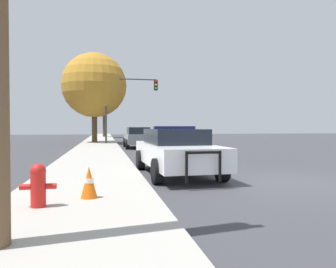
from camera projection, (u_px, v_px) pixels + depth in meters
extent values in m
plane|color=#3D3D42|center=(279.00, 182.00, 8.91)|extent=(110.00, 110.00, 0.00)
cube|color=#ADA89E|center=(86.00, 186.00, 7.93)|extent=(3.00, 110.00, 0.13)
cube|color=white|center=(176.00, 154.00, 10.21)|extent=(2.04, 4.87, 0.63)
cube|color=black|center=(174.00, 136.00, 10.43)|extent=(1.69, 2.56, 0.47)
cylinder|color=black|center=(222.00, 169.00, 8.98)|extent=(0.27, 0.69, 0.68)
cylinder|color=black|center=(157.00, 171.00, 8.56)|extent=(0.27, 0.69, 0.68)
cylinder|color=black|center=(190.00, 159.00, 11.88)|extent=(0.27, 0.69, 0.68)
cylinder|color=black|center=(140.00, 160.00, 11.46)|extent=(0.27, 0.69, 0.68)
cylinder|color=black|center=(220.00, 166.00, 7.86)|extent=(0.07, 0.07, 0.75)
cylinder|color=black|center=(187.00, 167.00, 7.67)|extent=(0.07, 0.07, 0.75)
cylinder|color=black|center=(203.00, 152.00, 7.75)|extent=(0.89, 0.10, 0.07)
cube|color=navy|center=(174.00, 128.00, 10.43)|extent=(1.35, 0.25, 0.09)
cube|color=navy|center=(205.00, 152.00, 10.43)|extent=(0.14, 3.46, 0.18)
cylinder|color=red|center=(38.00, 190.00, 5.63)|extent=(0.25, 0.25, 0.59)
sphere|color=red|center=(38.00, 171.00, 5.62)|extent=(0.26, 0.26, 0.26)
cylinder|color=red|center=(25.00, 187.00, 5.59)|extent=(0.18, 0.10, 0.10)
cylinder|color=red|center=(51.00, 186.00, 5.67)|extent=(0.18, 0.10, 0.10)
cylinder|color=#424247|center=(106.00, 110.00, 27.12)|extent=(0.16, 0.16, 5.51)
cylinder|color=#424247|center=(131.00, 79.00, 27.46)|extent=(4.19, 0.11, 0.11)
cube|color=black|center=(156.00, 85.00, 27.87)|extent=(0.30, 0.24, 0.90)
sphere|color=red|center=(156.00, 81.00, 27.74)|extent=(0.20, 0.20, 0.20)
sphere|color=orange|center=(156.00, 85.00, 27.74)|extent=(0.20, 0.20, 0.20)
sphere|color=green|center=(156.00, 88.00, 27.75)|extent=(0.20, 0.20, 0.20)
cube|color=slate|center=(138.00, 139.00, 23.00)|extent=(1.67, 4.14, 0.66)
cube|color=black|center=(138.00, 131.00, 22.78)|extent=(1.44, 2.15, 0.47)
cylinder|color=black|center=(125.00, 142.00, 24.10)|extent=(0.24, 0.66, 0.66)
cylinder|color=black|center=(147.00, 142.00, 24.42)|extent=(0.24, 0.66, 0.66)
cylinder|color=black|center=(127.00, 144.00, 21.59)|extent=(0.24, 0.66, 0.66)
cylinder|color=black|center=(152.00, 144.00, 21.91)|extent=(0.24, 0.66, 0.66)
cylinder|color=#4C3823|center=(104.00, 121.00, 44.00)|extent=(0.34, 0.34, 4.13)
sphere|color=#5B9947|center=(104.00, 98.00, 43.92)|extent=(3.93, 3.93, 3.93)
cylinder|color=#4C3823|center=(94.00, 123.00, 28.64)|extent=(0.46, 0.46, 3.44)
sphere|color=#B77F28|center=(94.00, 85.00, 28.57)|extent=(5.61, 5.61, 5.61)
cone|color=orange|center=(89.00, 182.00, 6.34)|extent=(0.32, 0.32, 0.61)
cylinder|color=white|center=(89.00, 181.00, 6.33)|extent=(0.18, 0.18, 0.09)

